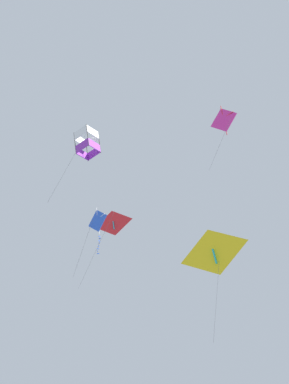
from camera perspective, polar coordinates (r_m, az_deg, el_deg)
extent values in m
cube|color=#DB2D93|center=(45.50, 7.39, 6.68)|extent=(2.22, 0.54, 2.17)
cylinder|color=red|center=(45.54, 7.41, 6.65)|extent=(0.27, 0.84, 2.45)
cylinder|color=red|center=(45.64, 7.36, 6.85)|extent=(1.79, 0.16, 0.05)
cylinder|color=#47474C|center=(42.72, 7.10, 4.55)|extent=(2.24, 0.08, 3.87)
pyramid|color=yellow|center=(40.83, 6.52, -5.63)|extent=(3.61, 1.51, 2.04)
cube|color=#1EB2C6|center=(40.95, 6.72, -6.03)|extent=(0.23, 1.20, 1.28)
cube|color=#1EB2C6|center=(41.09, 6.18, -4.39)|extent=(0.89, 0.27, 0.23)
cylinder|color=#47474C|center=(38.62, 6.72, -9.99)|extent=(1.09, 0.20, 5.45)
cube|color=blue|center=(46.69, -4.39, -2.68)|extent=(2.00, 0.42, 1.97)
cylinder|color=white|center=(46.71, -4.36, -2.70)|extent=(0.12, 0.65, 2.24)
cylinder|color=white|center=(46.80, -4.38, -2.52)|extent=(1.61, 0.29, 0.05)
cylinder|color=#47474C|center=(46.06, -4.24, -4.04)|extent=(0.04, 0.03, 0.23)
cube|color=blue|center=(45.99, -4.23, -4.15)|extent=(0.10, 0.16, 0.06)
cylinder|color=#47474C|center=(45.90, -4.21, -4.25)|extent=(0.02, 0.06, 0.23)
cube|color=blue|center=(45.82, -4.18, -4.35)|extent=(0.16, 0.08, 0.06)
cylinder|color=#47474C|center=(45.75, -4.21, -4.46)|extent=(0.03, 0.03, 0.23)
cube|color=blue|center=(45.67, -4.23, -4.57)|extent=(0.10, 0.16, 0.06)
cylinder|color=#47474C|center=(45.59, -4.24, -4.67)|extent=(0.04, 0.03, 0.23)
cube|color=blue|center=(45.50, -4.25, -4.77)|extent=(0.16, 0.09, 0.06)
cylinder|color=#47474C|center=(45.46, -4.28, -4.91)|extent=(0.05, 0.09, 0.23)
cube|color=blue|center=(45.42, -4.31, -5.06)|extent=(0.08, 0.17, 0.06)
cylinder|color=#47474C|center=(45.36, -4.34, -5.18)|extent=(0.02, 0.06, 0.23)
cube|color=blue|center=(45.30, -4.38, -5.30)|extent=(0.13, 0.14, 0.06)
cylinder|color=#47474C|center=(45.22, -4.39, -5.40)|extent=(0.04, 0.02, 0.23)
cube|color=blue|center=(45.13, -4.41, -5.50)|extent=(0.12, 0.15, 0.06)
cylinder|color=#47474C|center=(45.06, -4.38, -5.62)|extent=(0.05, 0.05, 0.23)
cube|color=blue|center=(44.99, -4.35, -5.74)|extent=(0.15, 0.11, 0.06)
cylinder|color=#47474C|center=(44.52, -5.74, -5.19)|extent=(2.32, 0.82, 3.74)
pyramid|color=red|center=(52.97, -2.89, -2.94)|extent=(2.59, 1.48, 1.45)
cube|color=#1EB2C6|center=(53.04, -2.81, -3.18)|extent=(0.31, 0.82, 0.91)
cube|color=#1EB2C6|center=(53.19, -2.97, -2.25)|extent=(0.62, 0.30, 0.17)
cylinder|color=#47474C|center=(49.85, -4.46, -5.30)|extent=(3.78, 0.38, 5.94)
cube|color=white|center=(45.63, -4.89, 4.89)|extent=(1.26, 0.24, 0.66)
cube|color=white|center=(44.89, -5.99, 5.55)|extent=(1.26, 0.24, 0.66)
cube|color=white|center=(45.57, -6.00, 4.82)|extent=(0.10, 1.37, 0.94)
cube|color=white|center=(44.96, -4.86, 5.61)|extent=(0.10, 1.37, 0.94)
cube|color=purple|center=(44.84, -4.73, 3.66)|extent=(1.26, 0.24, 0.66)
cube|color=purple|center=(44.09, -5.85, 4.31)|extent=(1.26, 0.24, 0.66)
cube|color=purple|center=(44.78, -5.86, 3.59)|extent=(0.10, 1.37, 0.94)
cube|color=purple|center=(44.16, -4.70, 4.38)|extent=(0.10, 1.37, 0.94)
cylinder|color=#332D28|center=(45.54, -5.38, 3.89)|extent=(0.07, 0.51, 1.98)
cylinder|color=#332D28|center=(44.93, -4.23, 4.67)|extent=(0.07, 0.51, 1.98)
cylinder|color=#332D28|center=(44.80, -6.49, 4.54)|extent=(0.07, 0.51, 1.98)
cylinder|color=#332D28|center=(44.18, -5.34, 5.34)|extent=(0.07, 0.51, 1.98)
cylinder|color=#47474C|center=(41.60, -7.05, 2.59)|extent=(3.36, 0.10, 5.19)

